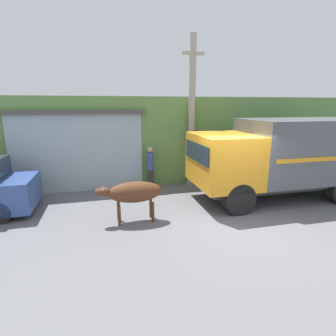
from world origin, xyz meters
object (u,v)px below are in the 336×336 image
(brown_cow, at_px, (133,193))
(pedestrian_on_hill, at_px, (150,165))
(utility_pole, at_px, (192,111))
(cargo_truck, at_px, (284,155))

(brown_cow, xyz_separation_m, pedestrian_on_hill, (1.05, 3.00, 0.09))
(utility_pole, bearing_deg, pedestrian_on_hill, -175.16)
(pedestrian_on_hill, distance_m, utility_pole, 2.79)
(cargo_truck, bearing_deg, brown_cow, -175.41)
(cargo_truck, distance_m, utility_pole, 3.92)
(cargo_truck, height_order, brown_cow, cargo_truck)
(pedestrian_on_hill, xyz_separation_m, utility_pole, (1.78, 0.15, 2.15))
(pedestrian_on_hill, bearing_deg, utility_pole, 156.98)
(cargo_truck, xyz_separation_m, brown_cow, (-5.55, -0.76, -0.73))
(brown_cow, bearing_deg, pedestrian_on_hill, 82.08)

